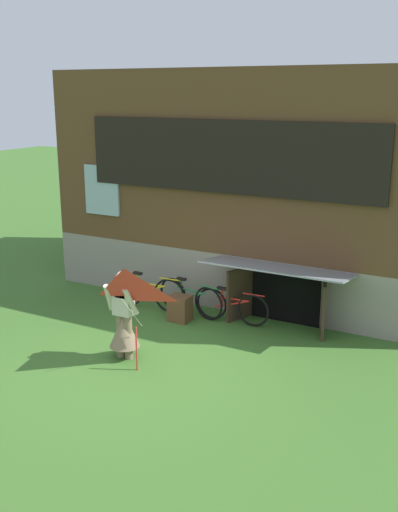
% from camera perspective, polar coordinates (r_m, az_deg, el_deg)
% --- Properties ---
extents(ground_plane, '(60.00, 60.00, 0.00)m').
position_cam_1_polar(ground_plane, '(10.16, -5.06, -10.41)').
color(ground_plane, '#3D6B28').
extents(log_house, '(8.58, 5.73, 4.86)m').
position_cam_1_polar(log_house, '(14.00, 6.77, 7.20)').
color(log_house, gray).
rests_on(log_house, ground_plane).
extents(person, '(0.61, 0.52, 1.55)m').
position_cam_1_polar(person, '(10.24, -7.17, -6.27)').
color(person, '#7F6B51').
rests_on(person, ground_plane).
extents(kite, '(1.11, 0.98, 1.72)m').
position_cam_1_polar(kite, '(9.37, -7.08, -3.84)').
color(kite, red).
rests_on(kite, ground_plane).
extents(bicycle_red, '(1.54, 0.10, 0.70)m').
position_cam_1_polar(bicycle_red, '(11.79, 3.16, -4.78)').
color(bicycle_red, black).
rests_on(bicycle_red, ground_plane).
extents(bicycle_green, '(1.60, 0.33, 0.74)m').
position_cam_1_polar(bicycle_green, '(12.19, -0.84, -3.99)').
color(bicycle_green, black).
rests_on(bicycle_green, ground_plane).
extents(bicycle_yellow, '(1.70, 0.17, 0.78)m').
position_cam_1_polar(bicycle_yellow, '(12.53, -4.85, -3.42)').
color(bicycle_yellow, black).
rests_on(bicycle_yellow, ground_plane).
extents(wooden_crate, '(0.41, 0.35, 0.52)m').
position_cam_1_polar(wooden_crate, '(11.90, -1.82, -5.01)').
color(wooden_crate, brown).
rests_on(wooden_crate, ground_plane).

